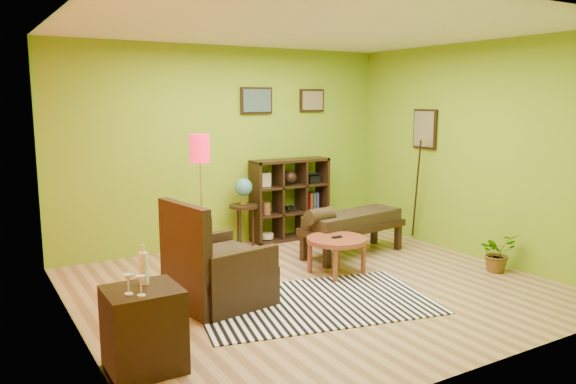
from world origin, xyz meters
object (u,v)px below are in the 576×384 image
coffee_table (337,243)px  floor_lamp (200,161)px  armchair (215,273)px  potted_plant (497,257)px  side_cabinet (144,329)px  cube_shelf (291,199)px  globe_table (243,195)px  bench (351,222)px

coffee_table → floor_lamp: size_ratio=0.43×
armchair → potted_plant: (3.38, -0.74, -0.14)m
side_cabinet → cube_shelf: cube_shelf is taller
side_cabinet → potted_plant: side_cabinet is taller
coffee_table → potted_plant: bearing=-28.1°
armchair → potted_plant: armchair is taller
globe_table → cube_shelf: cube_shelf is taller
side_cabinet → globe_table: (2.29, 2.90, 0.41)m
coffee_table → bench: (0.63, 0.56, 0.07)m
coffee_table → side_cabinet: (-2.69, -1.22, -0.05)m
cube_shelf → potted_plant: size_ratio=2.54×
bench → potted_plant: (1.10, -1.49, -0.27)m
coffee_table → bench: 0.85m
armchair → floor_lamp: floor_lamp is taller
coffee_table → armchair: (-1.65, -0.18, -0.05)m
armchair → globe_table: armchair is taller
globe_table → coffee_table: bearing=-76.6°
side_cabinet → cube_shelf: (3.11, 2.98, 0.27)m
side_cabinet → potted_plant: size_ratio=2.05×
bench → potted_plant: bearing=-53.5°
side_cabinet → cube_shelf: size_ratio=0.81×
side_cabinet → potted_plant: bearing=3.8°
side_cabinet → floor_lamp: floor_lamp is taller
armchair → side_cabinet: 1.47m
globe_table → bench: 1.55m
armchair → bench: bearing=18.1°
armchair → floor_lamp: size_ratio=0.65×
coffee_table → globe_table: size_ratio=0.73×
armchair → bench: (2.28, 0.75, 0.13)m
globe_table → bench: (1.03, -1.12, -0.29)m
side_cabinet → bench: (3.32, 1.78, 0.12)m
coffee_table → potted_plant: 1.97m
floor_lamp → side_cabinet: bearing=-122.0°
floor_lamp → cube_shelf: floor_lamp is taller
floor_lamp → bench: 2.17m
globe_table → armchair: bearing=-123.9°
globe_table → floor_lamp: bearing=-142.7°
globe_table → potted_plant: 3.41m
cube_shelf → armchair: bearing=-136.9°
potted_plant → coffee_table: bearing=151.9°
armchair → side_cabinet: (-1.04, -1.04, 0.00)m
potted_plant → floor_lamp: bearing=147.8°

